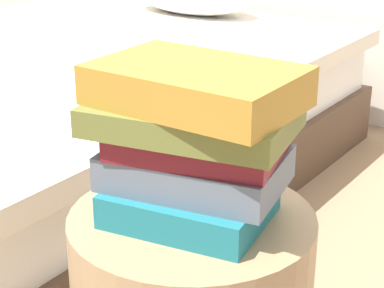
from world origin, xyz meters
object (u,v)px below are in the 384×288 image
at_px(bed, 63,114).
at_px(book_maroon, 199,142).
at_px(book_olive, 190,117).
at_px(book_ochre, 198,85).
at_px(book_teal, 188,203).
at_px(book_slate, 195,168).

bearing_deg(bed, book_maroon, -34.91).
xyz_separation_m(book_olive, book_ochre, (0.01, 0.00, 0.05)).
xyz_separation_m(bed, book_teal, (1.06, -0.89, 0.31)).
xyz_separation_m(book_slate, book_olive, (-0.00, -0.01, 0.09)).
bearing_deg(book_olive, book_slate, 58.26).
height_order(book_slate, book_ochre, book_ochre).
xyz_separation_m(book_teal, book_ochre, (0.01, 0.01, 0.19)).
relative_size(book_olive, book_ochre, 1.02).
relative_size(book_teal, book_maroon, 0.95).
bearing_deg(book_ochre, book_slate, 139.49).
height_order(book_maroon, book_olive, book_olive).
bearing_deg(book_ochre, book_maroon, 93.75).
relative_size(bed, book_maroon, 8.52).
bearing_deg(book_slate, book_ochre, -51.31).
bearing_deg(book_ochre, book_teal, -133.48).
xyz_separation_m(bed, book_ochre, (1.07, -0.88, 0.50)).
bearing_deg(book_maroon, book_teal, -135.66).
relative_size(bed, book_ochre, 7.18).
distance_m(bed, book_olive, 1.45).
xyz_separation_m(book_maroon, book_ochre, (0.00, -0.00, 0.09)).
bearing_deg(book_slate, book_olive, -121.43).
bearing_deg(book_olive, book_ochre, 1.29).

